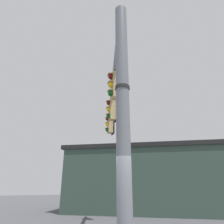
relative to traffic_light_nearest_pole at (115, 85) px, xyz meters
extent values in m
cylinder|color=slate|center=(-2.17, 0.58, -2.08)|extent=(0.32, 0.32, 6.65)
cylinder|color=slate|center=(1.70, -0.49, 0.80)|extent=(7.80, 2.34, 0.20)
cylinder|color=black|center=(0.00, -0.02, 0.61)|extent=(0.08, 0.08, 0.18)
cube|color=tan|center=(0.00, -0.02, -0.01)|extent=(0.36, 0.30, 1.05)
sphere|color=#590F0F|center=(0.00, 0.17, 0.34)|extent=(0.22, 0.22, 0.22)
cube|color=tan|center=(0.00, 0.19, 0.44)|extent=(0.24, 0.20, 0.03)
sphere|color=yellow|center=(0.00, 0.17, -0.01)|extent=(0.22, 0.22, 0.22)
cube|color=tan|center=(0.00, 0.19, 0.09)|extent=(0.24, 0.20, 0.03)
sphere|color=#0F4C19|center=(0.00, 0.17, -0.36)|extent=(0.22, 0.22, 0.22)
cube|color=tan|center=(0.00, 0.19, -0.26)|extent=(0.24, 0.20, 0.03)
cube|color=black|center=(0.00, -0.19, -0.01)|extent=(0.54, 0.03, 1.22)
cylinder|color=black|center=(2.44, -0.70, 0.61)|extent=(0.08, 0.08, 0.18)
cube|color=tan|center=(2.44, -0.70, -0.01)|extent=(0.36, 0.30, 1.05)
sphere|color=#590F0F|center=(2.44, -0.51, 0.34)|extent=(0.22, 0.22, 0.22)
cube|color=tan|center=(2.44, -0.49, 0.44)|extent=(0.24, 0.20, 0.03)
sphere|color=yellow|center=(2.44, -0.51, -0.01)|extent=(0.22, 0.22, 0.22)
cube|color=tan|center=(2.44, -0.49, 0.09)|extent=(0.24, 0.20, 0.03)
sphere|color=#0F4C19|center=(2.44, -0.51, -0.36)|extent=(0.22, 0.22, 0.22)
cube|color=tan|center=(2.44, -0.49, -0.26)|extent=(0.24, 0.20, 0.03)
cube|color=black|center=(2.44, -0.87, -0.01)|extent=(0.54, 0.03, 1.22)
cylinder|color=black|center=(4.89, -1.38, 0.61)|extent=(0.08, 0.08, 0.18)
cube|color=tan|center=(4.89, -1.38, -0.01)|extent=(0.36, 0.30, 1.05)
sphere|color=#590F0F|center=(4.89, -1.19, 0.34)|extent=(0.22, 0.22, 0.22)
cube|color=tan|center=(4.89, -1.17, 0.44)|extent=(0.24, 0.20, 0.03)
sphere|color=yellow|center=(4.89, -1.19, -0.01)|extent=(0.22, 0.22, 0.22)
cube|color=tan|center=(4.89, -1.17, 0.09)|extent=(0.24, 0.20, 0.03)
sphere|color=#0F4C19|center=(4.89, -1.19, -0.36)|extent=(0.22, 0.22, 0.22)
cube|color=tan|center=(4.89, -1.17, -0.26)|extent=(0.24, 0.20, 0.03)
cube|color=black|center=(4.89, -1.55, -0.01)|extent=(0.54, 0.03, 1.22)
cube|color=#147238|center=(-1.58, 0.42, -1.27)|extent=(0.86, 0.26, 0.22)
cube|color=white|center=(-1.58, 0.43, -1.27)|extent=(0.85, 0.24, 0.04)
cylinder|color=#262626|center=(-2.17, 0.58, -1.27)|extent=(0.36, 0.36, 0.08)
ellipsoid|color=gray|center=(6.58, -2.25, 4.03)|extent=(0.22, 0.29, 0.09)
cube|color=gray|center=(6.57, -2.24, 4.04)|extent=(0.38, 0.27, 0.15)
cube|color=gray|center=(6.60, -2.26, 4.04)|extent=(0.39, 0.27, 0.07)
cube|color=#33473D|center=(8.59, -5.47, -3.19)|extent=(10.36, 12.77, 4.44)
cube|color=maroon|center=(11.18, -6.93, -2.96)|extent=(6.01, 9.63, 0.30)
cube|color=black|center=(8.59, -5.47, -0.82)|extent=(10.78, 13.28, 0.30)
camera|label=1|loc=(-6.14, 2.16, -3.47)|focal=31.47mm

